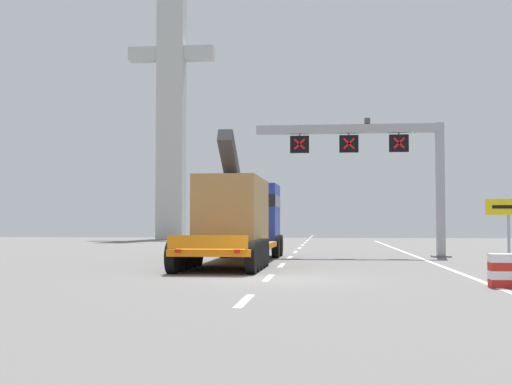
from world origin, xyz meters
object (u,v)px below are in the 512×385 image
Objects in this scene: crash_barrier_striped at (509,271)px; heavy_haul_truck_orange at (241,217)px; overhead_lane_gantry at (377,152)px; exit_sign_yellow at (509,216)px; bridge_pylon_distant at (171,86)px.

heavy_haul_truck_orange is at bearing 127.15° from crash_barrier_striped.
overhead_lane_gantry is 9.65× the size of crash_barrier_striped.
exit_sign_yellow is 6.01m from crash_barrier_striped.
crash_barrier_striped is at bearing -52.85° from heavy_haul_truck_orange.
bridge_pylon_distant reaches higher than exit_sign_yellow.
heavy_haul_truck_orange is 13.98× the size of crash_barrier_striped.
overhead_lane_gantry is at bearing 109.46° from exit_sign_yellow.
overhead_lane_gantry is 3.81× the size of exit_sign_yellow.
exit_sign_yellow is (3.70, -10.47, -3.37)m from overhead_lane_gantry.
crash_barrier_striped is (8.60, -11.34, -1.54)m from heavy_haul_truck_orange.
exit_sign_yellow is 52.51m from bridge_pylon_distant.
crash_barrier_striped is at bearing -104.72° from exit_sign_yellow.
heavy_haul_truck_orange is 11.58m from exit_sign_yellow.
overhead_lane_gantry is 8.62m from heavy_haul_truck_orange.
bridge_pylon_distant is at bearing 118.27° from overhead_lane_gantry.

